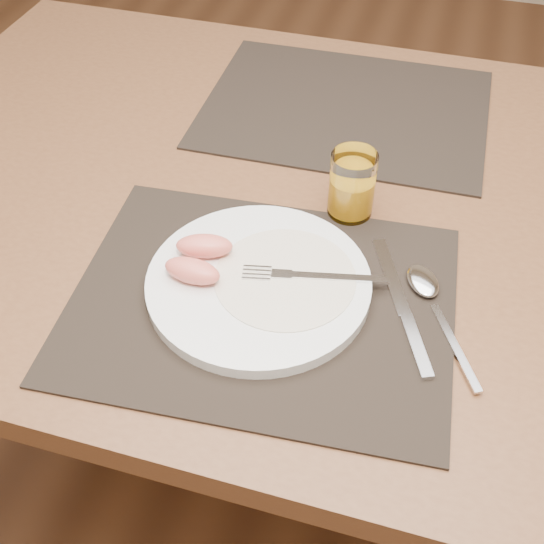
{
  "coord_description": "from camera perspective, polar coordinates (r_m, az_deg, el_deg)",
  "views": [
    {
      "loc": [
        0.13,
        -0.74,
        1.36
      ],
      "look_at": [
        -0.03,
        -0.19,
        0.77
      ],
      "focal_mm": 45.0,
      "sensor_mm": 36.0,
      "label": 1
    }
  ],
  "objects": [
    {
      "name": "juice_glass",
      "position": [
        0.91,
        6.69,
        7.06
      ],
      "size": [
        0.06,
        0.06,
        0.09
      ],
      "color": "white",
      "rests_on": "placemat_near"
    },
    {
      "name": "ground",
      "position": [
        1.55,
        2.94,
        -15.54
      ],
      "size": [
        5.0,
        5.0,
        0.0
      ],
      "primitive_type": "plane",
      "color": "#57341E",
      "rests_on": "ground"
    },
    {
      "name": "table",
      "position": [
        1.02,
        4.33,
        2.87
      ],
      "size": [
        1.4,
        0.9,
        0.75
      ],
      "color": "brown",
      "rests_on": "ground"
    },
    {
      "name": "knife",
      "position": [
        0.81,
        11.08,
        -3.56
      ],
      "size": [
        0.1,
        0.21,
        0.01
      ],
      "color": "silver",
      "rests_on": "placemat_near"
    },
    {
      "name": "placemat_far",
      "position": [
        1.14,
        6.15,
        13.46
      ],
      "size": [
        0.46,
        0.36,
        0.0
      ],
      "primitive_type": "cube",
      "rotation": [
        0.0,
        0.0,
        0.02
      ],
      "color": "black",
      "rests_on": "table"
    },
    {
      "name": "plate",
      "position": [
        0.82,
        -1.13,
        -0.93
      ],
      "size": [
        0.27,
        0.27,
        0.02
      ],
      "primitive_type": "cylinder",
      "color": "white",
      "rests_on": "placemat_near"
    },
    {
      "name": "plate_dressing",
      "position": [
        0.81,
        1.1,
        -0.45
      ],
      "size": [
        0.17,
        0.17,
        0.0
      ],
      "color": "white",
      "rests_on": "plate"
    },
    {
      "name": "grapefruit_wedges",
      "position": [
        0.82,
        -6.18,
        1.16
      ],
      "size": [
        0.08,
        0.09,
        0.03
      ],
      "color": "#E9745F",
      "rests_on": "plate"
    },
    {
      "name": "fork",
      "position": [
        0.81,
        2.52,
        -0.3
      ],
      "size": [
        0.17,
        0.05,
        0.0
      ],
      "color": "silver",
      "rests_on": "plate"
    },
    {
      "name": "placemat_near",
      "position": [
        0.81,
        -0.82,
        -2.48
      ],
      "size": [
        0.47,
        0.38,
        0.0
      ],
      "primitive_type": "cube",
      "rotation": [
        0.0,
        0.0,
        0.07
      ],
      "color": "black",
      "rests_on": "table"
    },
    {
      "name": "spoon",
      "position": [
        0.83,
        12.87,
        -1.47
      ],
      "size": [
        0.11,
        0.18,
        0.01
      ],
      "color": "silver",
      "rests_on": "placemat_near"
    }
  ]
}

